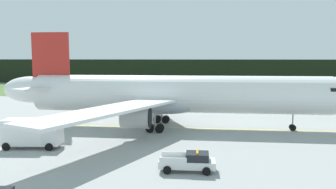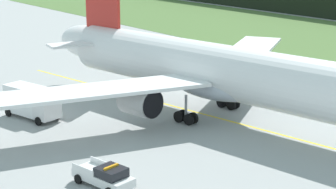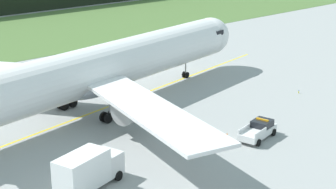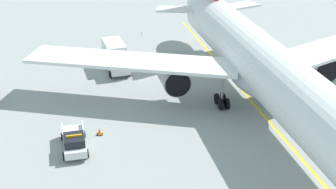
{
  "view_description": "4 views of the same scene",
  "coord_description": "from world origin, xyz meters",
  "px_view_note": "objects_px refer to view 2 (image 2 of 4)",
  "views": [
    {
      "loc": [
        15.9,
        -39.29,
        10.5
      ],
      "look_at": [
        1.37,
        10.37,
        4.97
      ],
      "focal_mm": 35.83,
      "sensor_mm": 36.0,
      "label": 1
    },
    {
      "loc": [
        44.23,
        -29.94,
        18.56
      ],
      "look_at": [
        5.42,
        -0.41,
        5.05
      ],
      "focal_mm": 60.38,
      "sensor_mm": 36.0,
      "label": 2
    },
    {
      "loc": [
        -33.76,
        -41.75,
        21.85
      ],
      "look_at": [
        4.36,
        -0.63,
        3.83
      ],
      "focal_mm": 57.55,
      "sensor_mm": 36.0,
      "label": 3
    },
    {
      "loc": [
        48.59,
        -2.65,
        23.63
      ],
      "look_at": [
        3.78,
        -0.6,
        2.88
      ],
      "focal_mm": 52.57,
      "sensor_mm": 36.0,
      "label": 4
    }
  ],
  "objects_px": {
    "ops_pickup_truck": "(105,176)",
    "catering_truck": "(31,102)",
    "apron_cone": "(110,165)",
    "airliner": "(229,74)"
  },
  "relations": [
    {
      "from": "airliner",
      "to": "catering_truck",
      "type": "bearing_deg",
      "value": -129.81
    },
    {
      "from": "airliner",
      "to": "catering_truck",
      "type": "height_order",
      "value": "airliner"
    },
    {
      "from": "catering_truck",
      "to": "ops_pickup_truck",
      "type": "bearing_deg",
      "value": -7.99
    },
    {
      "from": "ops_pickup_truck",
      "to": "catering_truck",
      "type": "bearing_deg",
      "value": 172.01
    },
    {
      "from": "catering_truck",
      "to": "apron_cone",
      "type": "distance_m",
      "value": 17.2
    },
    {
      "from": "ops_pickup_truck",
      "to": "apron_cone",
      "type": "xyz_separation_m",
      "value": [
        -2.68,
        2.05,
        -0.55
      ]
    },
    {
      "from": "airliner",
      "to": "apron_cone",
      "type": "height_order",
      "value": "airliner"
    },
    {
      "from": "ops_pickup_truck",
      "to": "apron_cone",
      "type": "bearing_deg",
      "value": 142.57
    },
    {
      "from": "airliner",
      "to": "ops_pickup_truck",
      "type": "height_order",
      "value": "airliner"
    },
    {
      "from": "airliner",
      "to": "catering_truck",
      "type": "relative_size",
      "value": 7.67
    }
  ]
}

